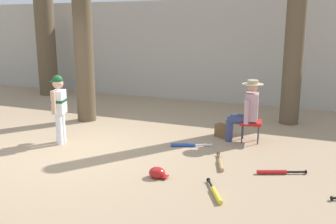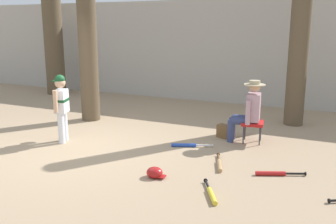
{
  "view_description": "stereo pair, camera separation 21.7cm",
  "coord_description": "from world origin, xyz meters",
  "px_view_note": "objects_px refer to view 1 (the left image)",
  "views": [
    {
      "loc": [
        4.07,
        -5.19,
        2.21
      ],
      "look_at": [
        1.61,
        0.61,
        0.75
      ],
      "focal_mm": 40.37,
      "sensor_mm": 36.0,
      "label": 1
    },
    {
      "loc": [
        4.26,
        -5.1,
        2.21
      ],
      "look_at": [
        1.61,
        0.61,
        0.75
      ],
      "focal_mm": 40.37,
      "sensor_mm": 36.0,
      "label": 2
    }
  ],
  "objects_px": {
    "tree_near_player": "(83,32)",
    "young_ballplayer": "(59,105)",
    "seated_spectator": "(246,109)",
    "batting_helmet_red": "(157,173)",
    "bat_blue_youth": "(186,145)",
    "tree_behind_spectator": "(295,34)",
    "folding_stool": "(251,123)",
    "bat_yellow_trainer": "(215,193)",
    "bat_red_barrel": "(276,172)",
    "bat_wood_tan": "(220,164)",
    "handbag_beside_stool": "(224,131)"
  },
  "relations": [
    {
      "from": "tree_near_player",
      "to": "young_ballplayer",
      "type": "height_order",
      "value": "tree_near_player"
    },
    {
      "from": "bat_wood_tan",
      "to": "folding_stool",
      "type": "bearing_deg",
      "value": 82.82
    },
    {
      "from": "tree_near_player",
      "to": "batting_helmet_red",
      "type": "height_order",
      "value": "tree_near_player"
    },
    {
      "from": "tree_near_player",
      "to": "bat_red_barrel",
      "type": "xyz_separation_m",
      "value": [
        4.57,
        -1.69,
        -2.01
      ]
    },
    {
      "from": "bat_blue_youth",
      "to": "bat_wood_tan",
      "type": "height_order",
      "value": "same"
    },
    {
      "from": "young_ballplayer",
      "to": "folding_stool",
      "type": "bearing_deg",
      "value": 24.13
    },
    {
      "from": "tree_near_player",
      "to": "folding_stool",
      "type": "bearing_deg",
      "value": -2.68
    },
    {
      "from": "folding_stool",
      "to": "handbag_beside_stool",
      "type": "xyz_separation_m",
      "value": [
        -0.54,
        0.07,
        -0.23
      ]
    },
    {
      "from": "seated_spectator",
      "to": "bat_yellow_trainer",
      "type": "distance_m",
      "value": 2.64
    },
    {
      "from": "handbag_beside_stool",
      "to": "bat_yellow_trainer",
      "type": "xyz_separation_m",
      "value": [
        0.58,
        -2.65,
        -0.1
      ]
    },
    {
      "from": "tree_near_player",
      "to": "bat_red_barrel",
      "type": "height_order",
      "value": "tree_near_player"
    },
    {
      "from": "handbag_beside_stool",
      "to": "bat_wood_tan",
      "type": "distance_m",
      "value": 1.59
    },
    {
      "from": "folding_stool",
      "to": "bat_wood_tan",
      "type": "bearing_deg",
      "value": -97.18
    },
    {
      "from": "tree_near_player",
      "to": "folding_stool",
      "type": "relative_size",
      "value": 10.47
    },
    {
      "from": "young_ballplayer",
      "to": "bat_wood_tan",
      "type": "bearing_deg",
      "value": 0.13
    },
    {
      "from": "folding_stool",
      "to": "bat_yellow_trainer",
      "type": "distance_m",
      "value": 2.6
    },
    {
      "from": "folding_stool",
      "to": "tree_behind_spectator",
      "type": "bearing_deg",
      "value": 72.62
    },
    {
      "from": "tree_near_player",
      "to": "seated_spectator",
      "type": "distance_m",
      "value": 4.05
    },
    {
      "from": "bat_red_barrel",
      "to": "tree_behind_spectator",
      "type": "bearing_deg",
      "value": 92.37
    },
    {
      "from": "handbag_beside_stool",
      "to": "bat_red_barrel",
      "type": "height_order",
      "value": "handbag_beside_stool"
    },
    {
      "from": "tree_near_player",
      "to": "handbag_beside_stool",
      "type": "distance_m",
      "value": 3.86
    },
    {
      "from": "folding_stool",
      "to": "seated_spectator",
      "type": "bearing_deg",
      "value": -172.13
    },
    {
      "from": "tree_near_player",
      "to": "tree_behind_spectator",
      "type": "distance_m",
      "value": 4.71
    },
    {
      "from": "tree_near_player",
      "to": "handbag_beside_stool",
      "type": "relative_size",
      "value": 13.88
    },
    {
      "from": "folding_stool",
      "to": "seated_spectator",
      "type": "distance_m",
      "value": 0.29
    },
    {
      "from": "folding_stool",
      "to": "bat_red_barrel",
      "type": "distance_m",
      "value": 1.68
    },
    {
      "from": "seated_spectator",
      "to": "handbag_beside_stool",
      "type": "height_order",
      "value": "seated_spectator"
    },
    {
      "from": "seated_spectator",
      "to": "bat_blue_youth",
      "type": "xyz_separation_m",
      "value": [
        -0.93,
        -0.78,
        -0.61
      ]
    },
    {
      "from": "folding_stool",
      "to": "seated_spectator",
      "type": "height_order",
      "value": "seated_spectator"
    },
    {
      "from": "seated_spectator",
      "to": "batting_helmet_red",
      "type": "distance_m",
      "value": 2.51
    },
    {
      "from": "bat_red_barrel",
      "to": "folding_stool",
      "type": "bearing_deg",
      "value": 114.33
    },
    {
      "from": "seated_spectator",
      "to": "batting_helmet_red",
      "type": "bearing_deg",
      "value": -109.64
    },
    {
      "from": "bat_yellow_trainer",
      "to": "bat_red_barrel",
      "type": "distance_m",
      "value": 1.25
    },
    {
      "from": "folding_stool",
      "to": "bat_red_barrel",
      "type": "relative_size",
      "value": 0.63
    },
    {
      "from": "bat_wood_tan",
      "to": "batting_helmet_red",
      "type": "bearing_deg",
      "value": -131.22
    },
    {
      "from": "bat_yellow_trainer",
      "to": "batting_helmet_red",
      "type": "bearing_deg",
      "value": 164.94
    },
    {
      "from": "young_ballplayer",
      "to": "batting_helmet_red",
      "type": "height_order",
      "value": "young_ballplayer"
    },
    {
      "from": "tree_behind_spectator",
      "to": "bat_yellow_trainer",
      "type": "height_order",
      "value": "tree_behind_spectator"
    },
    {
      "from": "tree_behind_spectator",
      "to": "folding_stool",
      "type": "relative_size",
      "value": 10.23
    },
    {
      "from": "folding_stool",
      "to": "bat_yellow_trainer",
      "type": "height_order",
      "value": "folding_stool"
    },
    {
      "from": "folding_stool",
      "to": "batting_helmet_red",
      "type": "height_order",
      "value": "folding_stool"
    },
    {
      "from": "seated_spectator",
      "to": "bat_wood_tan",
      "type": "xyz_separation_m",
      "value": [
        -0.09,
        -1.47,
        -0.61
      ]
    },
    {
      "from": "young_ballplayer",
      "to": "bat_blue_youth",
      "type": "height_order",
      "value": "young_ballplayer"
    },
    {
      "from": "tree_behind_spectator",
      "to": "young_ballplayer",
      "type": "distance_m",
      "value": 5.2
    },
    {
      "from": "bat_wood_tan",
      "to": "batting_helmet_red",
      "type": "distance_m",
      "value": 1.11
    },
    {
      "from": "tree_near_player",
      "to": "bat_wood_tan",
      "type": "height_order",
      "value": "tree_near_player"
    },
    {
      "from": "tree_near_player",
      "to": "batting_helmet_red",
      "type": "xyz_separation_m",
      "value": [
        2.97,
        -2.5,
        -1.97
      ]
    },
    {
      "from": "bat_wood_tan",
      "to": "bat_red_barrel",
      "type": "distance_m",
      "value": 0.87
    },
    {
      "from": "bat_red_barrel",
      "to": "tree_near_player",
      "type": "bearing_deg",
      "value": 159.75
    },
    {
      "from": "handbag_beside_stool",
      "to": "batting_helmet_red",
      "type": "relative_size",
      "value": 1.16
    }
  ]
}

